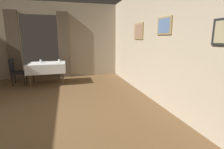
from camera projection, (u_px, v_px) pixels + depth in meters
ground at (15, 126)px, 3.20m from camera, size 10.08×10.08×0.00m
wall_right at (171, 43)px, 3.70m from camera, size 0.16×8.40×3.00m
wall_back at (40, 40)px, 6.84m from camera, size 6.40×0.27×3.00m
dining_table_mid at (47, 66)px, 6.03m from camera, size 1.27×0.93×0.75m
chair_mid_left at (16, 70)px, 5.91m from camera, size 0.44×0.44×0.93m
glass_mid_a at (41, 61)px, 6.11m from camera, size 0.07×0.07×0.10m
plate_mid_b at (60, 62)px, 6.11m from camera, size 0.21×0.21×0.01m
plate_mid_c at (57, 63)px, 5.86m from camera, size 0.19×0.19×0.01m
glass_mid_d at (59, 60)px, 6.39m from camera, size 0.08×0.08×0.08m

